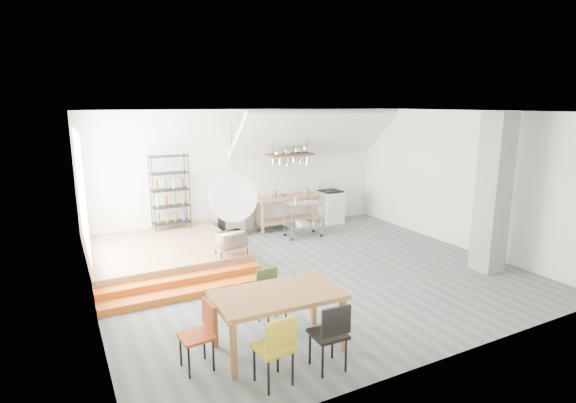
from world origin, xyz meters
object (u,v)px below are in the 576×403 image
stove (330,206)px  rolling_cart (303,215)px  dining_table (278,299)px  mini_fridge (231,219)px

stove → rolling_cart: bearing=-148.0°
stove → dining_table: bearing=-128.9°
dining_table → mini_fridge: 5.60m
dining_table → mini_fridge: (1.36, 5.43, -0.28)m
stove → rolling_cart: size_ratio=1.25×
stove → dining_table: (-4.34, -5.39, 0.26)m
rolling_cart → mini_fridge: bearing=154.2°
dining_table → mini_fridge: mini_fridge is taller
dining_table → rolling_cart: (2.96, 4.52, -0.16)m
stove → dining_table: 6.92m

